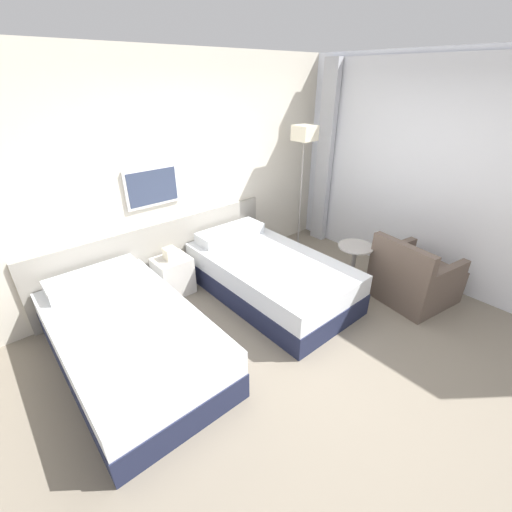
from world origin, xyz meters
name	(u,v)px	position (x,y,z in m)	size (l,w,h in m)	color
ground_plane	(319,349)	(0.00, 0.00, 0.00)	(16.00, 16.00, 0.00)	slate
wall_headboard	(192,178)	(-0.04, 2.14, 1.29)	(10.00, 0.10, 2.70)	beige
wall_window	(456,180)	(2.16, -0.09, 1.34)	(0.21, 4.61, 2.70)	white
bed_near_door	(130,339)	(-1.46, 1.07, 0.26)	(1.14, 2.04, 0.63)	#1E233D
bed_near_window	(269,275)	(0.29, 1.07, 0.26)	(1.14, 2.04, 0.63)	#1E233D
nightstand	(173,275)	(-0.58, 1.85, 0.25)	(0.42, 0.36, 0.62)	beige
floor_lamp	(304,146)	(1.47, 1.67, 1.57)	(0.27, 0.27, 1.84)	#9E9993
side_table	(354,259)	(1.17, 0.47, 0.42)	(0.42, 0.42, 0.60)	gray
armchair	(413,279)	(1.53, -0.14, 0.26)	(0.93, 0.89, 0.81)	brown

